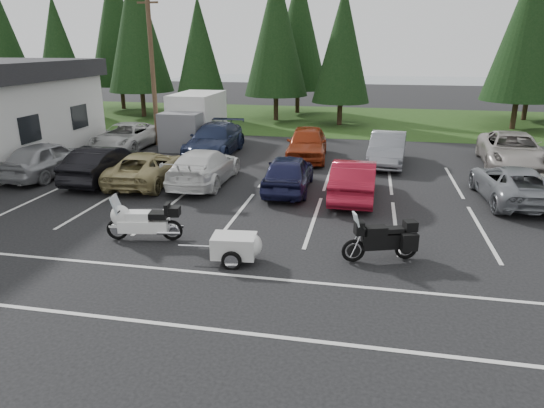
{
  "coord_description": "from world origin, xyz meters",
  "views": [
    {
      "loc": [
        2.13,
        -14.38,
        5.7
      ],
      "look_at": [
        -0.64,
        -0.5,
        1.0
      ],
      "focal_mm": 32.0,
      "sensor_mm": 36.0,
      "label": 1
    }
  ],
  "objects": [
    {
      "name": "box_truck",
      "position": [
        -8.0,
        12.5,
        1.45
      ],
      "size": [
        2.4,
        5.6,
        2.9
      ],
      "primitive_type": null,
      "color": "silver",
      "rests_on": "ground"
    },
    {
      "name": "grass_strip",
      "position": [
        0.0,
        24.0,
        0.01
      ],
      "size": [
        80.0,
        16.0,
        0.01
      ],
      "primitive_type": "cube",
      "color": "#1E3711",
      "rests_on": "ground"
    },
    {
      "name": "conifer_6",
      "position": [
        12.0,
        22.1,
        6.71
      ],
      "size": [
        4.93,
        4.93,
        11.48
      ],
      "color": "#332316",
      "rests_on": "ground"
    },
    {
      "name": "car_near_0",
      "position": [
        -11.86,
        4.39,
        0.8
      ],
      "size": [
        2.28,
        4.86,
        1.61
      ],
      "primitive_type": "imported",
      "rotation": [
        0.0,
        0.0,
        3.06
      ],
      "color": "#9E9FA3",
      "rests_on": "ground"
    },
    {
      "name": "car_far_3",
      "position": [
        3.11,
        9.69,
        0.78
      ],
      "size": [
        2.05,
        4.84,
        1.55
      ],
      "primitive_type": "imported",
      "rotation": [
        0.0,
        0.0,
        -0.09
      ],
      "color": "slate",
      "rests_on": "ground"
    },
    {
      "name": "conifer_1",
      "position": [
        -22.0,
        21.2,
        5.39
      ],
      "size": [
        3.96,
        3.96,
        9.22
      ],
      "color": "#332316",
      "rests_on": "ground"
    },
    {
      "name": "lake_water",
      "position": [
        4.0,
        55.0,
        0.0
      ],
      "size": [
        70.0,
        50.0,
        0.02
      ],
      "primitive_type": "cube",
      "color": "gray",
      "rests_on": "ground"
    },
    {
      "name": "car_far_4",
      "position": [
        8.99,
        10.34,
        0.81
      ],
      "size": [
        3.17,
        6.05,
        1.63
      ],
      "primitive_type": "imported",
      "rotation": [
        0.0,
        0.0,
        -0.08
      ],
      "color": "#A39B95",
      "rests_on": "ground"
    },
    {
      "name": "conifer_back_a",
      "position": [
        -20.0,
        27.0,
        7.19
      ],
      "size": [
        5.28,
        5.28,
        12.3
      ],
      "color": "#332316",
      "rests_on": "ground"
    },
    {
      "name": "conifer_0",
      "position": [
        -28.0,
        22.5,
        6.23
      ],
      "size": [
        4.58,
        4.58,
        10.66
      ],
      "color": "#332316",
      "rests_on": "ground"
    },
    {
      "name": "car_near_4",
      "position": [
        -0.92,
        4.28,
        0.75
      ],
      "size": [
        1.9,
        4.47,
        1.51
      ],
      "primitive_type": "imported",
      "rotation": [
        0.0,
        0.0,
        3.17
      ],
      "color": "#181A3D",
      "rests_on": "ground"
    },
    {
      "name": "car_far_0",
      "position": [
        -11.2,
        10.4,
        0.73
      ],
      "size": [
        2.56,
        5.31,
        1.46
      ],
      "primitive_type": "imported",
      "rotation": [
        0.0,
        0.0,
        0.03
      ],
      "color": "#B9B9B7",
      "rests_on": "ground"
    },
    {
      "name": "conifer_back_b",
      "position": [
        -4.0,
        27.5,
        6.77
      ],
      "size": [
        4.97,
        4.97,
        11.58
      ],
      "color": "#332316",
      "rests_on": "ground"
    },
    {
      "name": "car_near_1",
      "position": [
        -8.96,
        4.18,
        0.77
      ],
      "size": [
        1.69,
        4.7,
        1.54
      ],
      "primitive_type": "imported",
      "rotation": [
        0.0,
        0.0,
        3.13
      ],
      "color": "black",
      "rests_on": "ground"
    },
    {
      "name": "conifer_back_c",
      "position": [
        14.0,
        26.8,
        7.49
      ],
      "size": [
        5.5,
        5.5,
        12.81
      ],
      "color": "#332316",
      "rests_on": "ground"
    },
    {
      "name": "car_near_5",
      "position": [
        1.71,
        3.79,
        0.76
      ],
      "size": [
        1.71,
        4.65,
        1.52
      ],
      "primitive_type": "imported",
      "rotation": [
        0.0,
        0.0,
        3.12
      ],
      "color": "maroon",
      "rests_on": "ground"
    },
    {
      "name": "conifer_5",
      "position": [
        0.0,
        21.6,
        5.63
      ],
      "size": [
        4.14,
        4.14,
        9.63
      ],
      "color": "#332316",
      "rests_on": "ground"
    },
    {
      "name": "car_near_6",
      "position": [
        7.58,
        4.59,
        0.68
      ],
      "size": [
        2.57,
        5.04,
        1.36
      ],
      "primitive_type": "imported",
      "rotation": [
        0.0,
        0.0,
        3.21
      ],
      "color": "slate",
      "rests_on": "ground"
    },
    {
      "name": "cargo_trailer",
      "position": [
        -1.25,
        -2.7,
        0.4
      ],
      "size": [
        1.8,
        1.13,
        0.79
      ],
      "primitive_type": null,
      "rotation": [
        0.0,
        0.0,
        0.1
      ],
      "color": "silver",
      "rests_on": "ground"
    },
    {
      "name": "touring_motorcycle",
      "position": [
        -4.34,
        -1.72,
        0.71
      ],
      "size": [
        2.66,
        1.2,
        1.42
      ],
      "primitive_type": null,
      "rotation": [
        0.0,
        0.0,
        0.17
      ],
      "color": "white",
      "rests_on": "ground"
    },
    {
      "name": "car_far_1",
      "position": [
        -5.87,
        10.09,
        0.82
      ],
      "size": [
        2.4,
        5.7,
        1.64
      ],
      "primitive_type": "imported",
      "rotation": [
        0.0,
        0.0,
        0.02
      ],
      "color": "#19213E",
      "rests_on": "ground"
    },
    {
      "name": "car_near_2",
      "position": [
        -7.02,
        4.22,
        0.68
      ],
      "size": [
        2.52,
        4.98,
        1.35
      ],
      "primitive_type": "imported",
      "rotation": [
        0.0,
        0.0,
        3.2
      ],
      "color": "#968957",
      "rests_on": "ground"
    },
    {
      "name": "ground",
      "position": [
        0.0,
        0.0,
        0.0
      ],
      "size": [
        120.0,
        120.0,
        0.0
      ],
      "primitive_type": "plane",
      "color": "black",
      "rests_on": "ground"
    },
    {
      "name": "conifer_4",
      "position": [
        -5.0,
        22.9,
        6.53
      ],
      "size": [
        4.8,
        4.8,
        11.17
      ],
      "color": "#332316",
      "rests_on": "ground"
    },
    {
      "name": "car_far_2",
      "position": [
        -0.92,
        10.07,
        0.83
      ],
      "size": [
        2.29,
        5.0,
        1.66
      ],
      "primitive_type": "imported",
      "rotation": [
        0.0,
        0.0,
        0.07
      ],
      "color": "maroon",
      "rests_on": "ground"
    },
    {
      "name": "car_near_3",
      "position": [
        -4.6,
        4.63,
        0.74
      ],
      "size": [
        2.08,
        5.11,
        1.48
      ],
      "primitive_type": "imported",
      "rotation": [
        0.0,
        0.0,
        3.14
      ],
      "color": "silver",
      "rests_on": "ground"
    },
    {
      "name": "stall_markings",
      "position": [
        0.0,
        2.0,
        0.0
      ],
      "size": [
        32.0,
        16.0,
        0.01
      ],
      "primitive_type": "cube",
      "color": "silver",
      "rests_on": "ground"
    },
    {
      "name": "conifer_3",
      "position": [
        -10.5,
        21.4,
        5.27
      ],
      "size": [
        3.87,
        3.87,
        9.02
      ],
      "color": "#332316",
      "rests_on": "ground"
    },
    {
      "name": "conifer_2",
      "position": [
        -16.0,
        22.8,
        6.95
      ],
      "size": [
        5.1,
        5.1,
        11.89
      ],
      "color": "#332316",
      "rests_on": "ground"
    },
    {
      "name": "utility_pole",
      "position": [
        -10.0,
        12.0,
        4.7
      ],
      "size": [
        1.6,
        0.26,
        9.0
      ],
      "color": "#473321",
      "rests_on": "ground"
    },
    {
      "name": "adventure_motorcycle",
      "position": [
        2.65,
        -1.82,
        0.73
      ],
      "size": [
        2.53,
        1.55,
        1.45
      ],
      "primitive_type": null,
      "rotation": [
        0.0,
        0.0,
        0.32
      ],
      "color": "black",
      "rests_on": "ground"
    }
  ]
}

